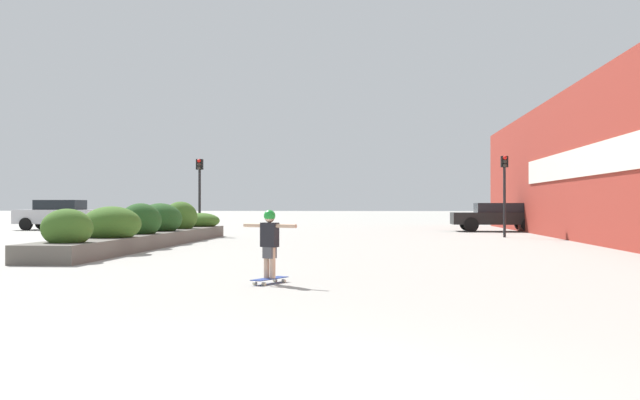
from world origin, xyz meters
TOP-DOWN VIEW (x-y plane):
  - building_wall_right at (8.32, 17.68)m, footprint 0.67×46.10m
  - planter_box at (-6.14, 17.54)m, footprint 1.71×14.71m
  - skateboard at (-0.68, 7.10)m, footprint 0.56×0.81m
  - skateboarder at (-0.68, 7.10)m, footprint 0.97×0.54m
  - car_leftmost at (-15.67, 31.36)m, footprint 4.08×1.91m
  - car_center_right at (6.92, 31.12)m, footprint 4.40×2.04m
  - traffic_light_left at (-6.56, 25.28)m, footprint 0.28×0.30m
  - traffic_light_right at (6.13, 24.60)m, footprint 0.28×0.30m

SIDE VIEW (x-z plane):
  - skateboard at x=-0.68m, z-range 0.02..0.12m
  - planter_box at x=-6.14m, z-range -0.19..1.24m
  - car_center_right at x=6.92m, z-range 0.06..1.46m
  - skateboarder at x=-0.68m, z-range 0.21..1.34m
  - car_leftmost at x=-15.67m, z-range 0.04..1.60m
  - traffic_light_left at x=-6.56m, z-range 0.61..3.87m
  - traffic_light_right at x=6.13m, z-range 0.61..3.88m
  - building_wall_right at x=8.32m, z-range 0.00..5.63m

